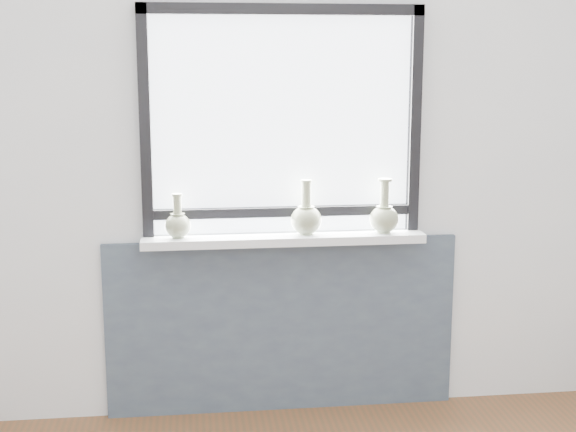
{
  "coord_description": "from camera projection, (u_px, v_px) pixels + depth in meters",
  "views": [
    {
      "loc": [
        -0.43,
        -1.92,
        1.71
      ],
      "look_at": [
        0.0,
        1.55,
        1.02
      ],
      "focal_mm": 50.0,
      "sensor_mm": 36.0,
      "label": 1
    }
  ],
  "objects": [
    {
      "name": "apron_panel",
      "position": [
        282.0,
        326.0,
        3.9
      ],
      "size": [
        1.7,
        0.03,
        0.86
      ],
      "primitive_type": "cube",
      "color": "#43535F",
      "rests_on": "ground"
    },
    {
      "name": "back_wall",
      "position": [
        281.0,
        147.0,
        3.76
      ],
      "size": [
        3.6,
        0.02,
        2.6
      ],
      "primitive_type": "cube",
      "color": "silver",
      "rests_on": "ground"
    },
    {
      "name": "vase_b",
      "position": [
        306.0,
        217.0,
        3.74
      ],
      "size": [
        0.15,
        0.15,
        0.26
      ],
      "rotation": [
        0.0,
        0.0,
        -0.37
      ],
      "color": "#949D79",
      "rests_on": "windowsill"
    },
    {
      "name": "vase_a",
      "position": [
        178.0,
        223.0,
        3.66
      ],
      "size": [
        0.12,
        0.12,
        0.21
      ],
      "rotation": [
        0.0,
        0.0,
        -0.43
      ],
      "color": "#949D79",
      "rests_on": "windowsill"
    },
    {
      "name": "window",
      "position": [
        282.0,
        117.0,
        3.7
      ],
      "size": [
        1.3,
        0.06,
        1.05
      ],
      "color": "black",
      "rests_on": "windowsill"
    },
    {
      "name": "vase_c",
      "position": [
        384.0,
        216.0,
        3.77
      ],
      "size": [
        0.14,
        0.14,
        0.26
      ],
      "rotation": [
        0.0,
        0.0,
        -0.04
      ],
      "color": "#949D79",
      "rests_on": "windowsill"
    },
    {
      "name": "windowsill",
      "position": [
        284.0,
        239.0,
        3.75
      ],
      "size": [
        1.32,
        0.18,
        0.04
      ],
      "primitive_type": "cube",
      "color": "white",
      "rests_on": "apron_panel"
    }
  ]
}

